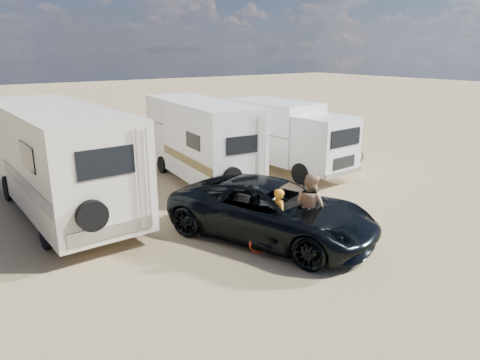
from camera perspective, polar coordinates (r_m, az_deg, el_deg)
ground at (r=12.34m, az=11.79°, el=-8.50°), size 140.00×140.00×0.00m
rv_main at (r=17.65m, az=-5.06°, el=4.92°), size 2.86×6.80×3.24m
rv_left at (r=15.13m, az=-22.38°, el=2.21°), size 2.87×8.41×3.46m
box_truck at (r=19.38m, az=6.01°, el=5.55°), size 2.68×6.44×2.99m
dark_suv at (r=12.38m, az=4.18°, el=-3.95°), size 4.75×6.53×1.65m
bike_man at (r=11.76m, az=5.06°, el=-7.11°), size 1.77×1.07×0.88m
bike_woman at (r=12.21m, az=8.92°, el=-6.13°), size 1.64×0.60×0.96m
rider_man at (r=11.64m, az=5.10°, el=-5.61°), size 0.53×0.65×1.54m
rider_woman at (r=12.05m, az=9.01°, el=-4.21°), size 0.77×0.95×1.84m
bike_parked at (r=21.31m, az=13.98°, el=3.19°), size 1.68×0.94×0.84m
cooler at (r=13.40m, az=0.25°, el=-4.92°), size 0.67×0.53×0.49m
crate at (r=15.15m, az=-2.20°, el=-2.69°), size 0.47×0.47×0.33m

